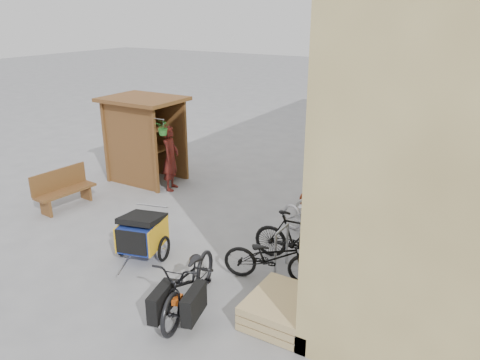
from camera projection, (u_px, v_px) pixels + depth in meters
The scene contains 17 objects.
ground at pixel (184, 240), 10.03m from camera, with size 80.00×80.00×0.00m, color gray.
kiosk at pixel (142, 128), 13.07m from camera, with size 2.49×1.65×2.40m.
bike_rack at pixel (328, 202), 10.68m from camera, with size 0.05×5.35×0.86m.
pallet_stack at pixel (282, 309), 7.39m from camera, with size 1.00×1.20×0.40m.
bench at pixel (63, 188), 11.58m from camera, with size 0.59×1.56×0.96m.
shopping_carts at pixel (404, 156), 13.89m from camera, with size 0.55×2.17×0.98m.
child_trailer at pixel (142, 232), 9.19m from camera, with size 1.06×1.66×0.96m.
cargo_bike at pixel (189, 282), 7.53m from camera, with size 1.18×2.16×1.08m.
person_kiosk at pixel (171, 158), 12.60m from camera, with size 0.65×0.43×1.79m, color maroon.
bike_0 at pixel (272, 257), 8.40m from camera, with size 0.62×1.78×0.93m, color black.
bike_1 at pixel (297, 238), 9.00m from camera, with size 0.49×1.73×1.04m, color black.
bike_2 at pixel (312, 218), 9.99m from camera, with size 0.60×1.73×0.91m, color #ADACB1.
bike_3 at pixel (325, 209), 10.46m from camera, with size 0.43×1.52×0.92m, color #B6B7B3.
bike_4 at pixel (331, 198), 11.19m from camera, with size 0.54×1.55×0.81m, color maroon.
bike_5 at pixel (347, 192), 11.25m from camera, with size 0.49×1.74×1.05m, color tan.
bike_6 at pixel (352, 185), 11.99m from camera, with size 0.55×1.59×0.83m, color maroon.
bike_7 at pixel (363, 178), 12.26m from camera, with size 0.47×1.67×1.00m, color teal.
Camera 1 is at (5.63, -7.10, 4.66)m, focal length 35.00 mm.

